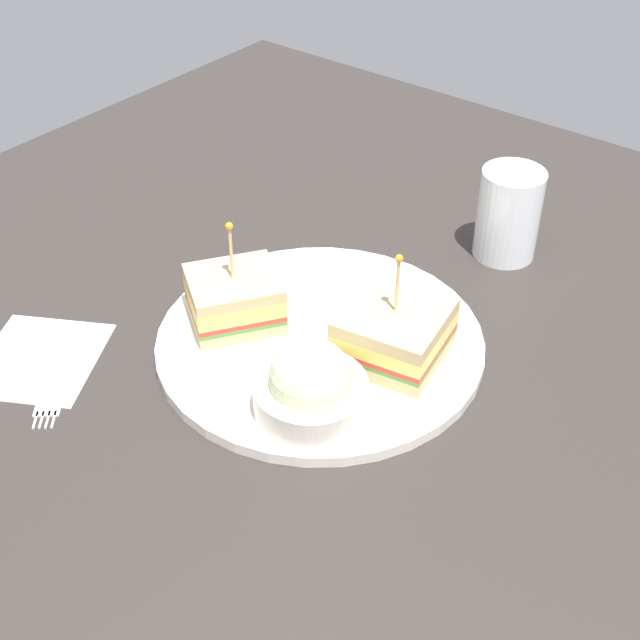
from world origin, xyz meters
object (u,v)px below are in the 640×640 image
Objects in this scene: drink_glass at (508,219)px; knife at (2,382)px; sandwich_half_back at (394,333)px; napkin at (40,359)px; sandwich_half_front at (235,299)px; fork at (53,388)px; coleslaw_bowl at (311,387)px; plate at (320,342)px.

knife is at bearing 61.71° from drink_glass.
sandwich_half_back reaches higher than knife.
sandwich_half_back is 34.44cm from knife.
drink_glass is at bearing -120.66° from napkin.
sandwich_half_back reaches higher than napkin.
sandwich_half_front is 17.74cm from fork.
drink_glass is (-13.45, -26.84, 0.72)cm from sandwich_half_front.
napkin is at bearing 20.85° from coleslaw_bowl.
sandwich_half_back is at bearing 92.39° from drink_glass.
sandwich_half_front and sandwich_half_back have the same top height.
sandwich_half_front reaches higher than drink_glass.
plate is at bearing 17.83° from sandwich_half_back.
drink_glass reaches higher than knife.
plate is 2.72× the size of knife.
sandwich_half_front reaches higher than fork.
coleslaw_bowl is 31.98cm from drink_glass.
napkin is at bearing 59.34° from drink_glass.
sandwich_half_front is at bearing 18.77° from sandwich_half_back.
napkin is (18.73, 17.05, -0.46)cm from plate.
coleslaw_bowl is (-5.27, 7.91, 3.05)cm from plate.
knife is at bearing 42.62° from sandwich_half_back.
drink_glass is (-0.38, -31.97, 0.60)cm from coleslaw_bowl.
coleslaw_bowl is 0.98× the size of drink_glass.
coleslaw_bowl is 0.93× the size of fork.
sandwich_half_front reaches higher than knife.
plate is 25.33cm from napkin.
fork is (20.12, 42.94, -4.02)cm from drink_glass.
coleslaw_bowl reaches higher than plate.
napkin is (24.00, 9.14, -3.51)cm from coleslaw_bowl.
drink_glass reaches higher than napkin.
sandwich_half_front is 14.04cm from coleslaw_bowl.
plate is 9.98cm from coleslaw_bowl.
fork is (14.48, 18.88, -0.36)cm from plate.
coleslaw_bowl is at bearing 123.69° from plate.
fork is (6.68, 16.10, -3.30)cm from sandwich_half_front.
napkin is (10.93, 14.28, -3.40)cm from sandwich_half_front.
sandwich_half_back is 29.90cm from fork.
fork is at bearing 64.89° from drink_glass.
knife is at bearing 48.51° from plate.
plate is 3.11× the size of drink_glass.
plate is at bearing -127.49° from fork.
coleslaw_bowl is at bearing -159.15° from napkin.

